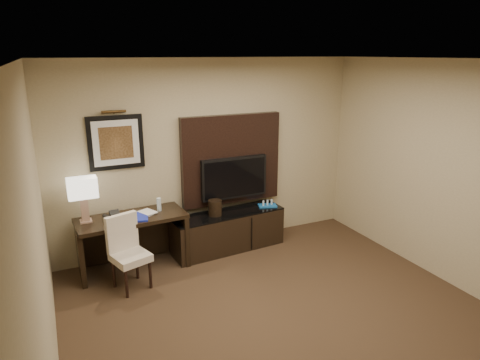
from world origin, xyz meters
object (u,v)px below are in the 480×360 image
credenza (228,231)px  water_bottle (159,204)px  desk (133,243)px  minibar_tray (267,203)px  tv (234,178)px  ice_bucket (215,208)px  desk_chair (131,257)px  desk_phone (113,216)px  table_lamp (84,199)px

credenza → water_bottle: 1.12m
credenza → water_bottle: size_ratio=9.25×
desk → minibar_tray: bearing=-2.9°
tv → ice_bucket: 0.54m
credenza → ice_bucket: ice_bucket is taller
desk → water_bottle: (0.38, 0.06, 0.46)m
desk → desk_chair: 0.50m
ice_bucket → desk: bearing=-179.1°
desk → water_bottle: size_ratio=7.79×
desk → tv: (1.53, 0.19, 0.65)m
credenza → desk_phone: bearing=177.2°
table_lamp → water_bottle: table_lamp is taller
water_bottle → ice_bucket: water_bottle is taller
tv → ice_bucket: tv is taller
tv → desk_chair: (-1.66, -0.67, -0.61)m
tv → table_lamp: 2.09m
desk → credenza: 1.37m
water_bottle → desk_phone: bearing=-172.8°
desk → ice_bucket: size_ratio=6.36×
credenza → table_lamp: 2.05m
tv → water_bottle: 1.18m
table_lamp → minibar_tray: 2.58m
desk → tv: size_ratio=1.38×
water_bottle → desk_chair: bearing=-133.3°
desk_phone → minibar_tray: desk_phone is taller
desk_phone → credenza: bearing=-1.5°
desk_chair → desk_phone: 0.60m
desk → desk_chair: desk_chair is taller
credenza → desk_chair: (-1.49, -0.51, 0.13)m
desk → desk_chair: (-0.13, -0.48, 0.05)m
desk → minibar_tray: size_ratio=5.13×
ice_bucket → minibar_tray: (0.84, 0.01, -0.06)m
desk_phone → ice_bucket: (1.40, 0.04, -0.12)m
tv → minibar_tray: 0.64m
desk_chair → table_lamp: table_lamp is taller
desk_phone → tv: bearing=3.7°
desk → ice_bucket: (1.16, 0.02, 0.30)m
credenza → minibar_tray: minibar_tray is taller
water_bottle → minibar_tray: size_ratio=0.66×
table_lamp → desk_phone: size_ratio=2.88×
desk → table_lamp: bearing=170.4°
credenza → desk_phone: 1.68m
table_lamp → ice_bucket: (1.71, -0.04, -0.36)m
desk_phone → water_bottle: bearing=4.2°
water_bottle → minibar_tray: (1.62, -0.03, -0.21)m
credenza → ice_bucket: bearing=177.1°
tv → water_bottle: tv is taller
minibar_tray → ice_bucket: bearing=-179.6°
desk_chair → credenza: bearing=1.0°
desk → minibar_tray: desk is taller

